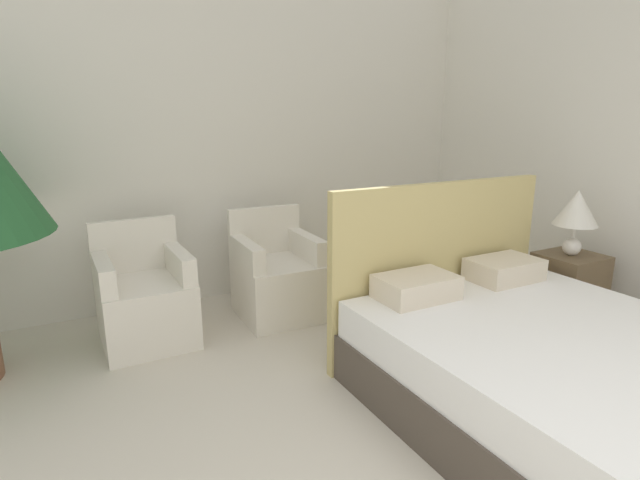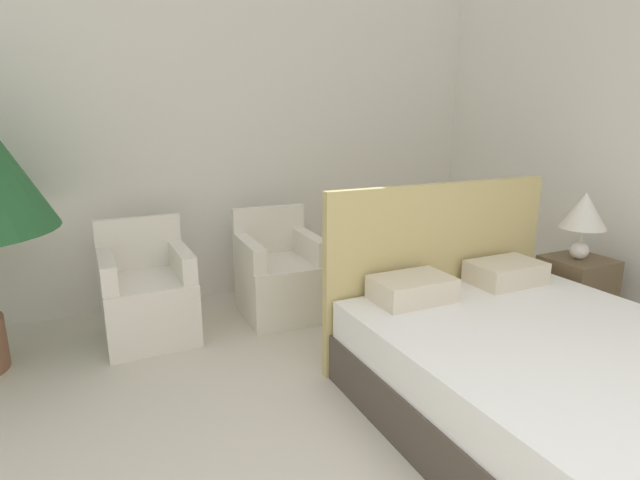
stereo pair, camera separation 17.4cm
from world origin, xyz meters
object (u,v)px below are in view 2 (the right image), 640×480
object	(u,v)px
nightstand	(574,296)
armchair_near_window_left	(148,299)
armchair_near_window_right	(280,280)
bed	(565,384)
table_lamp	(584,214)

from	to	relation	value
nightstand	armchair_near_window_left	bearing A→B (deg)	156.08
armchair_near_window_right	armchair_near_window_left	bearing A→B (deg)	-178.25
bed	armchair_near_window_left	size ratio (longest dim) A/B	2.64
bed	nightstand	world-z (taller)	bed
armchair_near_window_right	bed	bearing A→B (deg)	-69.20
armchair_near_window_right	nightstand	bearing A→B (deg)	-32.89
armchair_near_window_right	nightstand	size ratio (longest dim) A/B	1.46
armchair_near_window_left	nightstand	world-z (taller)	armchair_near_window_left
bed	armchair_near_window_left	bearing A→B (deg)	129.80
armchair_near_window_right	table_lamp	xyz separation A→B (m)	(1.77, -1.24, 0.61)
nightstand	table_lamp	size ratio (longest dim) A/B	1.20
nightstand	table_lamp	world-z (taller)	table_lamp
armchair_near_window_right	nightstand	distance (m)	2.18
nightstand	armchair_near_window_right	bearing A→B (deg)	145.36
table_lamp	bed	bearing A→B (deg)	-142.89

